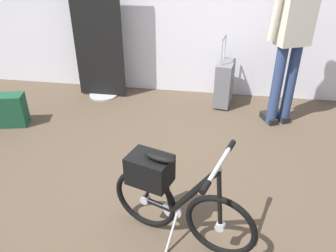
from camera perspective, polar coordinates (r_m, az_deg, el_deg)
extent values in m
plane|color=brown|center=(2.82, -3.03, -11.35)|extent=(6.83, 6.83, 0.00)
cylinder|color=#B7B7BC|center=(4.48, -10.81, 5.22)|extent=(0.36, 0.36, 0.02)
cube|color=black|center=(4.20, -11.95, 15.82)|extent=(0.60, 0.02, 1.69)
torus|color=black|center=(2.26, 8.81, -16.36)|extent=(0.47, 0.18, 0.48)
cylinder|color=#B7B7BC|center=(2.26, 8.81, -16.36)|extent=(0.07, 0.07, 0.06)
torus|color=black|center=(2.42, -3.86, -12.22)|extent=(0.47, 0.18, 0.48)
cylinder|color=#B7B7BC|center=(2.42, -3.86, -12.22)|extent=(0.07, 0.07, 0.06)
cylinder|color=black|center=(2.38, -1.62, -13.12)|extent=(0.21, 0.10, 0.05)
cylinder|color=black|center=(2.16, 4.34, -11.01)|extent=(0.33, 0.14, 0.47)
cylinder|color=black|center=(2.23, -0.30, -10.04)|extent=(0.13, 0.07, 0.40)
cylinder|color=black|center=(2.38, -1.62, -13.12)|extent=(0.21, 0.09, 0.04)
cylinder|color=black|center=(2.11, 8.70, -12.17)|extent=(0.08, 0.05, 0.43)
cylinder|color=black|center=(2.27, -2.69, -9.14)|extent=(0.14, 0.06, 0.39)
ellipsoid|color=black|center=(2.12, -1.39, -5.19)|extent=(0.24, 0.15, 0.05)
cylinder|color=#B7B7BC|center=(1.97, 8.62, -6.93)|extent=(0.03, 0.03, 0.04)
cylinder|color=#B7B7BC|center=(1.96, 8.66, -6.47)|extent=(0.16, 0.43, 0.03)
cylinder|color=black|center=(1.79, 6.31, -10.27)|extent=(0.06, 0.10, 0.04)
cylinder|color=black|center=(2.13, 10.61, -3.26)|extent=(0.06, 0.10, 0.04)
cylinder|color=#B7B7BC|center=(2.35, 0.69, -14.01)|extent=(0.14, 0.06, 0.14)
cylinder|color=#B7B7BC|center=(2.37, 0.55, -17.73)|extent=(0.07, 0.19, 0.23)
cube|color=black|center=(2.22, -3.11, -7.35)|extent=(0.33, 0.28, 0.20)
cylinder|color=navy|center=(3.83, 19.91, 6.55)|extent=(0.11, 0.11, 0.88)
cube|color=black|center=(4.04, 18.54, 1.58)|extent=(0.18, 0.26, 0.07)
cylinder|color=navy|center=(3.75, 17.87, 6.37)|extent=(0.11, 0.11, 0.88)
cube|color=black|center=(3.95, 16.59, 1.30)|extent=(0.18, 0.26, 0.07)
cube|color=beige|center=(3.57, 21.06, 17.95)|extent=(0.37, 0.31, 0.68)
cylinder|color=beige|center=(3.70, 23.70, 17.82)|extent=(0.09, 0.12, 0.58)
cylinder|color=beige|center=(3.46, 17.92, 18.11)|extent=(0.13, 0.12, 0.58)
cube|color=slate|center=(4.11, 9.48, 7.14)|extent=(0.23, 0.38, 0.52)
cylinder|color=#B7B7BC|center=(3.87, 9.03, 12.04)|extent=(0.02, 0.02, 0.28)
cylinder|color=#B7B7BC|center=(4.09, 9.60, 12.98)|extent=(0.02, 0.02, 0.28)
cylinder|color=slate|center=(3.94, 9.49, 14.46)|extent=(0.06, 0.23, 0.02)
cylinder|color=black|center=(4.10, 9.63, 3.04)|extent=(0.04, 0.03, 0.04)
cylinder|color=black|center=(4.33, 10.18, 4.49)|extent=(0.04, 0.03, 0.04)
cube|color=#19472D|center=(4.03, -25.08, 2.45)|extent=(0.35, 0.25, 0.36)
cube|color=#1F5939|center=(4.14, -24.47, 2.48)|extent=(0.22, 0.08, 0.16)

